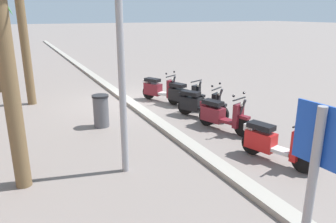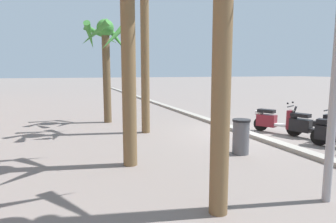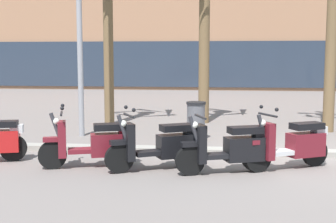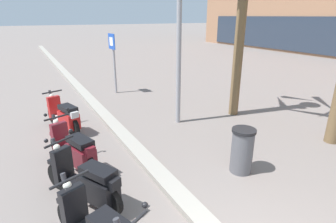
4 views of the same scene
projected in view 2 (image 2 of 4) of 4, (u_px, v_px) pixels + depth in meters
The scene contains 6 objects.
ground_plane at pixel (245, 133), 10.50m from camera, with size 200.00×200.00×0.00m, color slate.
curb_strip at pixel (242, 132), 10.46m from camera, with size 60.00×0.36×0.12m, color gray.
scooter_black_mid_rear at pixel (308, 125), 9.57m from camera, with size 1.67×0.83×1.04m.
scooter_maroon_lead_nearest at pixel (274, 120), 10.50m from camera, with size 1.61×0.95×1.17m.
palm_tree_by_mall_entrance at pixel (105, 46), 12.29m from camera, with size 2.04×2.05×4.41m.
litter_bin at pixel (241, 136), 7.80m from camera, with size 0.48×0.48×0.95m.
Camera 2 is at (-8.73, 6.13, 2.22)m, focal length 30.91 mm.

